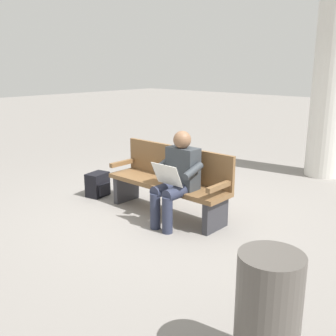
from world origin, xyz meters
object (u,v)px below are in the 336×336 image
at_px(support_pillar, 331,84).
at_px(trash_bin, 268,315).
at_px(backpack, 98,185).
at_px(person_seated, 177,176).
at_px(bench_near, 170,180).

distance_m(support_pillar, trash_bin, 5.37).
bearing_deg(backpack, person_seated, 179.38).
relative_size(person_seated, backpack, 3.21).
xyz_separation_m(support_pillar, trash_bin, (-1.58, 4.99, -1.21)).
distance_m(person_seated, backpack, 1.67).
distance_m(person_seated, trash_bin, 2.55).
xyz_separation_m(person_seated, support_pillar, (-0.48, -3.49, 1.01)).
height_order(bench_near, person_seated, person_seated).
bearing_deg(bench_near, person_seated, 144.25).
bearing_deg(person_seated, trash_bin, 144.08).
relative_size(bench_near, trash_bin, 2.13).
bearing_deg(support_pillar, trash_bin, 107.55).
bearing_deg(trash_bin, person_seated, -36.06).
distance_m(bench_near, backpack, 1.33).
height_order(person_seated, trash_bin, person_seated).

